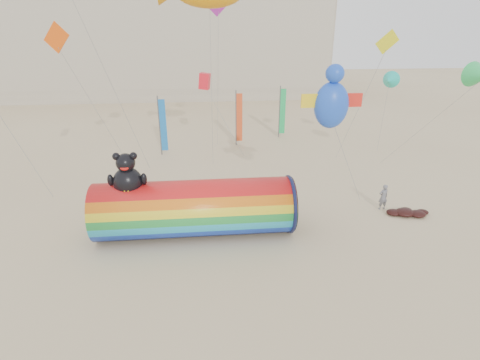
{
  "coord_description": "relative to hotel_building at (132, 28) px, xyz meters",
  "views": [
    {
      "loc": [
        -1.47,
        -18.35,
        10.67
      ],
      "look_at": [
        0.5,
        1.5,
        2.4
      ],
      "focal_mm": 28.0,
      "sensor_mm": 36.0,
      "label": 1
    }
  ],
  "objects": [
    {
      "name": "flying_kites",
      "position": [
        13.42,
        -42.22,
        0.31
      ],
      "size": [
        27.34,
        14.68,
        8.32
      ],
      "color": "orange",
      "rests_on": "ground"
    },
    {
      "name": "hotel_building",
      "position": [
        0.0,
        0.0,
        0.0
      ],
      "size": [
        60.4,
        15.4,
        20.6
      ],
      "color": "#B7AD99",
      "rests_on": "ground"
    },
    {
      "name": "windsock_assembly",
      "position": [
        9.87,
        -46.1,
        -8.69
      ],
      "size": [
        10.6,
        3.23,
        4.89
      ],
      "color": "red",
      "rests_on": "ground"
    },
    {
      "name": "festival_banners",
      "position": [
        13.06,
        -29.84,
        -7.67
      ],
      "size": [
        12.08,
        4.64,
        5.2
      ],
      "color": "#59595E",
      "rests_on": "ground"
    },
    {
      "name": "ground",
      "position": [
        12.0,
        -45.95,
        -10.31
      ],
      "size": [
        160.0,
        160.0,
        0.0
      ],
      "primitive_type": "plane",
      "color": "#CCB58C",
      "rests_on": "ground"
    },
    {
      "name": "kite_handler",
      "position": [
        21.45,
        -44.29,
        -9.48
      ],
      "size": [
        0.66,
        0.48,
        1.65
      ],
      "primitive_type": "imported",
      "rotation": [
        0.0,
        0.0,
        3.29
      ],
      "color": "slate",
      "rests_on": "ground"
    },
    {
      "name": "fabric_bundle",
      "position": [
        22.64,
        -45.23,
        -10.14
      ],
      "size": [
        2.62,
        1.35,
        0.41
      ],
      "color": "#3B0F0A",
      "rests_on": "ground"
    }
  ]
}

